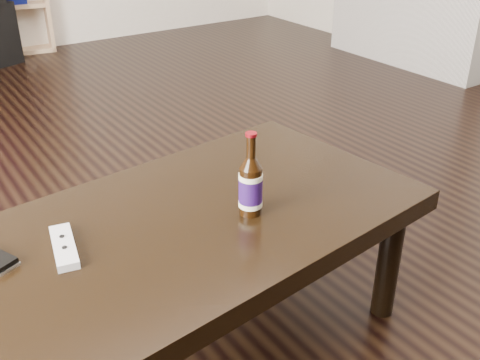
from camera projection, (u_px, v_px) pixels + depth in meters
floor at (208, 259)px, 1.87m from camera, size 5.00×6.00×0.01m
coffee_table at (198, 232)px, 1.37m from camera, size 1.14×0.74×0.41m
beer_bottle at (251, 186)px, 1.31m from camera, size 0.06×0.06×0.21m
remote at (64, 247)px, 1.20m from camera, size 0.08×0.17×0.02m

